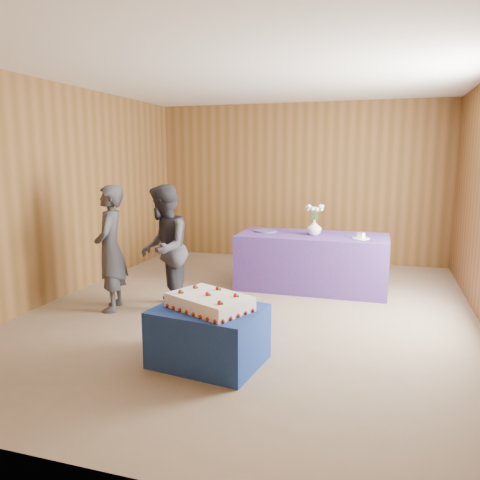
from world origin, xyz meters
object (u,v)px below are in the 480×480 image
at_px(serving_table, 312,262).
at_px(guest_left, 110,248).
at_px(vase, 314,227).
at_px(guest_right, 164,249).
at_px(cake_table, 209,336).
at_px(sheet_cake, 210,302).

distance_m(serving_table, guest_left, 2.69).
relative_size(vase, guest_left, 0.14).
relative_size(guest_left, guest_right, 0.99).
height_order(serving_table, guest_right, guest_right).
relative_size(cake_table, guest_left, 0.61).
height_order(serving_table, guest_left, guest_left).
distance_m(cake_table, sheet_cake, 0.31).
relative_size(sheet_cake, guest_right, 0.56).
distance_m(cake_table, serving_table, 2.70).
bearing_deg(vase, cake_table, -101.30).
height_order(serving_table, vase, vase).
bearing_deg(cake_table, serving_table, 87.10).
bearing_deg(serving_table, vase, -50.90).
bearing_deg(guest_right, guest_left, -94.06).
xyz_separation_m(cake_table, guest_right, (-1.01, 1.20, 0.49)).
bearing_deg(sheet_cake, serving_table, 104.89).
height_order(cake_table, sheet_cake, sheet_cake).
height_order(guest_left, guest_right, guest_right).
xyz_separation_m(serving_table, sheet_cake, (-0.49, -2.66, 0.19)).
height_order(vase, guest_right, guest_right).
distance_m(sheet_cake, guest_left, 1.95).
bearing_deg(cake_table, sheet_cake, -29.07).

